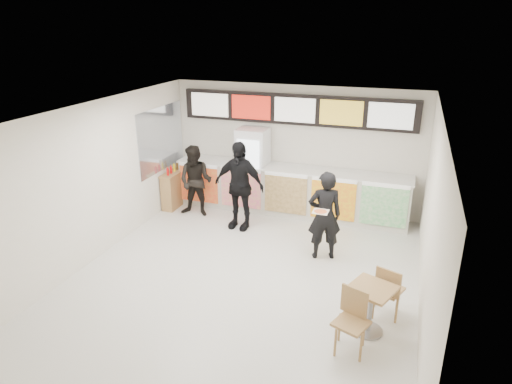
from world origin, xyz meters
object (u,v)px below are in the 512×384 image
at_px(drinks_fridge, 253,169).
at_px(customer_main, 325,216).
at_px(service_counter, 290,191).
at_px(cafe_table, 371,301).
at_px(customer_mid, 239,185).
at_px(customer_left, 196,181).
at_px(condiment_ledge, 173,189).

distance_m(drinks_fridge, customer_main, 2.86).
height_order(service_counter, cafe_table, service_counter).
bearing_deg(customer_main, customer_mid, -41.59).
bearing_deg(service_counter, cafe_table, -60.04).
bearing_deg(cafe_table, customer_left, 165.73).
xyz_separation_m(customer_main, condiment_ledge, (-4.01, 1.36, -0.43)).
xyz_separation_m(service_counter, customer_left, (-2.06, -0.81, 0.27)).
distance_m(customer_left, condiment_ledge, 0.90).
relative_size(service_counter, customer_left, 3.29).
xyz_separation_m(service_counter, drinks_fridge, (-0.93, 0.02, 0.43)).
distance_m(service_counter, customer_main, 2.26).
bearing_deg(service_counter, customer_main, -57.97).
bearing_deg(customer_mid, customer_left, 171.12).
height_order(customer_mid, condiment_ledge, customer_mid).
xyz_separation_m(customer_left, condiment_ledge, (-0.76, 0.27, -0.39)).
relative_size(service_counter, customer_main, 3.14).
xyz_separation_m(customer_main, cafe_table, (1.10, -2.06, -0.36)).
height_order(customer_main, customer_left, customer_main).
xyz_separation_m(drinks_fridge, cafe_table, (3.22, -3.98, -0.47)).
bearing_deg(customer_mid, service_counter, 58.54).
distance_m(customer_mid, cafe_table, 4.26).
height_order(customer_main, cafe_table, customer_main).
xyz_separation_m(service_counter, customer_mid, (-0.85, -1.13, 0.42)).
distance_m(customer_left, cafe_table, 5.37).
xyz_separation_m(service_counter, customer_main, (1.19, -1.90, 0.31)).
xyz_separation_m(customer_mid, cafe_table, (3.14, -2.84, -0.46)).
bearing_deg(condiment_ledge, customer_main, -18.71).
xyz_separation_m(drinks_fridge, customer_main, (2.12, -1.92, -0.12)).
xyz_separation_m(cafe_table, condiment_ledge, (-5.10, 3.42, -0.07)).
bearing_deg(customer_main, cafe_table, 97.12).
relative_size(drinks_fridge, condiment_ledge, 1.89).
bearing_deg(service_counter, condiment_ledge, -169.11).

